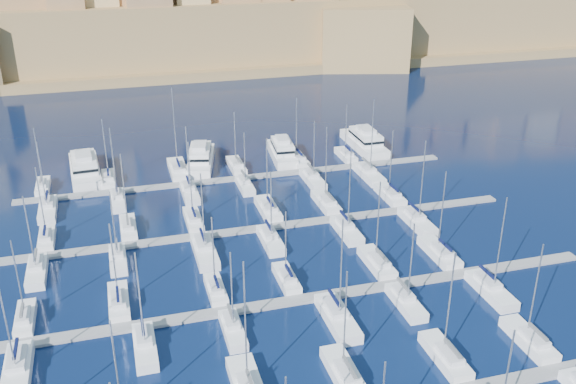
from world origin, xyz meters
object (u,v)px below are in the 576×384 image
object	(u,v)px
motor_yacht_b	(201,158)
motor_yacht_d	(365,141)
motor_yacht_a	(85,168)
sailboat_4	(446,356)
motor_yacht_c	(282,151)

from	to	relation	value
motor_yacht_b	motor_yacht_d	xyz separation A→B (m)	(36.33, 0.49, 0.00)
motor_yacht_a	motor_yacht_b	distance (m)	22.82
sailboat_4	motor_yacht_d	xyz separation A→B (m)	(18.60, 70.42, 0.98)
motor_yacht_a	sailboat_4	bearing A→B (deg)	-60.23
sailboat_4	motor_yacht_a	world-z (taller)	sailboat_4
sailboat_4	motor_yacht_a	size ratio (longest dim) A/B	0.79
sailboat_4	motor_yacht_c	xyz separation A→B (m)	(-0.57, 69.20, 0.98)
sailboat_4	motor_yacht_b	world-z (taller)	sailboat_4
motor_yacht_a	motor_yacht_b	bearing A→B (deg)	-2.28
motor_yacht_b	motor_yacht_c	bearing A→B (deg)	-2.46
motor_yacht_b	motor_yacht_d	world-z (taller)	same
motor_yacht_d	motor_yacht_a	bearing A→B (deg)	179.59
sailboat_4	motor_yacht_c	distance (m)	69.21
motor_yacht_a	motor_yacht_b	world-z (taller)	same
motor_yacht_b	motor_yacht_c	world-z (taller)	same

